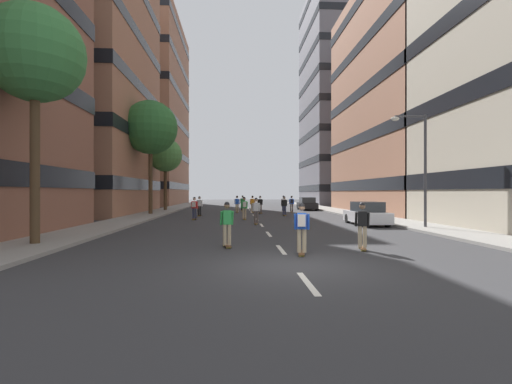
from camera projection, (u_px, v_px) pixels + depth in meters
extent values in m
plane|color=#333335|center=(253.00, 215.00, 34.09)|extent=(141.35, 141.35, 0.00)
cube|color=gray|center=(157.00, 213.00, 36.48)|extent=(3.00, 64.78, 0.14)
cube|color=gray|center=(344.00, 212.00, 37.58)|extent=(3.00, 64.78, 0.14)
cube|color=silver|center=(308.00, 283.00, 8.57)|extent=(0.16, 2.20, 0.01)
cube|color=silver|center=(281.00, 249.00, 13.57)|extent=(0.16, 2.20, 0.01)
cube|color=silver|center=(269.00, 234.00, 18.56)|extent=(0.16, 2.20, 0.01)
cube|color=silver|center=(262.00, 225.00, 23.55)|extent=(0.16, 2.20, 0.01)
cube|color=silver|center=(257.00, 219.00, 28.54)|extent=(0.16, 2.20, 0.01)
cube|color=silver|center=(254.00, 215.00, 33.53)|extent=(0.16, 2.20, 0.01)
cube|color=silver|center=(251.00, 212.00, 38.52)|extent=(0.16, 2.20, 0.01)
cube|color=silver|center=(249.00, 210.00, 43.52)|extent=(0.16, 2.20, 0.01)
cube|color=silver|center=(248.00, 208.00, 48.51)|extent=(0.16, 2.20, 0.01)
cube|color=silver|center=(247.00, 207.00, 53.50)|extent=(0.16, 2.20, 0.01)
cube|color=silver|center=(246.00, 205.00, 58.49)|extent=(0.16, 2.20, 0.01)
cube|color=silver|center=(245.00, 204.00, 63.48)|extent=(0.16, 2.20, 0.01)
cube|color=#9E6B51|center=(67.00, 68.00, 36.02)|extent=(14.65, 17.49, 29.04)
cube|color=black|center=(67.00, 185.00, 36.02)|extent=(14.77, 17.61, 1.10)
cube|color=black|center=(67.00, 136.00, 36.02)|extent=(14.77, 17.61, 1.10)
cube|color=black|center=(67.00, 87.00, 36.02)|extent=(14.77, 17.61, 1.10)
cube|color=black|center=(67.00, 39.00, 36.02)|extent=(14.77, 17.61, 1.10)
cube|color=#9E6B51|center=(138.00, 113.00, 62.14)|extent=(14.65, 22.01, 31.38)
cube|color=black|center=(138.00, 186.00, 62.14)|extent=(14.77, 22.13, 1.10)
cube|color=black|center=(138.00, 156.00, 62.14)|extent=(14.77, 22.13, 1.10)
cube|color=black|center=(138.00, 125.00, 62.14)|extent=(14.77, 22.13, 1.10)
cube|color=black|center=(138.00, 95.00, 62.14)|extent=(14.77, 22.13, 1.10)
cube|color=black|center=(138.00, 64.00, 62.14)|extent=(14.77, 22.13, 1.10)
cube|color=black|center=(138.00, 34.00, 62.14)|extent=(14.77, 22.13, 1.10)
cube|color=#9E6B51|center=(427.00, 100.00, 38.14)|extent=(14.65, 21.29, 23.80)
cube|color=black|center=(427.00, 185.00, 38.14)|extent=(14.77, 21.41, 1.10)
cube|color=black|center=(427.00, 140.00, 38.14)|extent=(14.77, 21.41, 1.10)
cube|color=black|center=(427.00, 95.00, 38.14)|extent=(14.77, 21.41, 1.10)
cube|color=black|center=(427.00, 50.00, 38.14)|extent=(14.77, 21.41, 1.10)
cube|color=black|center=(427.00, 5.00, 38.14)|extent=(14.77, 21.41, 1.10)
cube|color=slate|center=(349.00, 100.00, 64.26)|extent=(14.65, 17.47, 37.07)
cube|color=black|center=(349.00, 188.00, 64.26)|extent=(14.77, 17.59, 1.10)
cube|color=black|center=(349.00, 162.00, 64.26)|extent=(14.77, 17.59, 1.10)
cube|color=black|center=(349.00, 136.00, 64.26)|extent=(14.77, 17.59, 1.10)
cube|color=black|center=(349.00, 110.00, 64.26)|extent=(14.77, 17.59, 1.10)
cube|color=black|center=(349.00, 84.00, 64.26)|extent=(14.77, 17.59, 1.10)
cube|color=black|center=(349.00, 58.00, 64.26)|extent=(14.77, 17.59, 1.10)
cube|color=black|center=(349.00, 32.00, 64.26)|extent=(14.77, 17.59, 1.10)
cube|color=black|center=(349.00, 6.00, 64.26)|extent=(14.77, 17.59, 1.10)
cube|color=black|center=(307.00, 206.00, 43.49)|extent=(1.80, 4.40, 0.70)
cube|color=#2D3338|center=(307.00, 200.00, 43.34)|extent=(1.60, 2.10, 0.64)
cylinder|color=black|center=(298.00, 207.00, 44.89)|extent=(0.22, 0.64, 0.64)
cylinder|color=black|center=(311.00, 207.00, 44.98)|extent=(0.22, 0.64, 0.64)
cylinder|color=black|center=(303.00, 208.00, 41.99)|extent=(0.22, 0.64, 0.64)
cylinder|color=black|center=(316.00, 208.00, 42.08)|extent=(0.22, 0.64, 0.64)
cube|color=silver|center=(366.00, 217.00, 23.81)|extent=(1.80, 4.40, 0.70)
cube|color=#2D3338|center=(367.00, 207.00, 23.66)|extent=(1.60, 2.10, 0.64)
cylinder|color=black|center=(348.00, 218.00, 25.21)|extent=(0.22, 0.64, 0.64)
cylinder|color=black|center=(370.00, 218.00, 25.30)|extent=(0.22, 0.64, 0.64)
cylinder|color=black|center=(362.00, 222.00, 22.31)|extent=(0.22, 0.64, 0.64)
cylinder|color=black|center=(388.00, 222.00, 22.41)|extent=(0.22, 0.64, 0.64)
cylinder|color=#4C3823|center=(35.00, 165.00, 14.28)|extent=(0.36, 0.36, 6.16)
sphere|color=#387A3D|center=(35.00, 53.00, 14.28)|extent=(3.79, 3.79, 3.79)
cylinder|color=#4C3823|center=(165.00, 188.00, 40.94)|extent=(0.36, 0.36, 4.88)
sphere|color=#478442|center=(165.00, 155.00, 40.94)|extent=(3.78, 3.78, 3.78)
cylinder|color=#4C3823|center=(151.00, 180.00, 33.79)|extent=(0.36, 0.36, 6.30)
sphere|color=#2D6B33|center=(151.00, 127.00, 33.79)|extent=(5.00, 5.00, 5.00)
cylinder|color=#3F3F44|center=(425.00, 171.00, 21.01)|extent=(0.16, 0.16, 6.50)
cylinder|color=#3F3F44|center=(410.00, 116.00, 20.96)|extent=(1.80, 0.10, 0.10)
ellipsoid|color=silver|center=(395.00, 119.00, 20.90)|extent=(0.50, 0.30, 0.24)
cube|color=brown|center=(243.00, 210.00, 40.74)|extent=(0.32, 0.92, 0.02)
cylinder|color=#D8BF4C|center=(243.00, 211.00, 41.06)|extent=(0.19, 0.09, 0.07)
cylinder|color=#D8BF4C|center=(242.00, 211.00, 40.42)|extent=(0.19, 0.09, 0.07)
cylinder|color=black|center=(242.00, 207.00, 40.75)|extent=(0.16, 0.16, 0.80)
cylinder|color=black|center=(243.00, 207.00, 40.73)|extent=(0.16, 0.16, 0.80)
cube|color=green|center=(243.00, 201.00, 40.74)|extent=(0.34, 0.24, 0.55)
cylinder|color=green|center=(241.00, 201.00, 40.81)|extent=(0.12, 0.24, 0.55)
cylinder|color=green|center=(245.00, 201.00, 40.77)|extent=(0.12, 0.24, 0.55)
sphere|color=#997051|center=(243.00, 197.00, 40.76)|extent=(0.22, 0.22, 0.22)
sphere|color=black|center=(243.00, 196.00, 40.76)|extent=(0.21, 0.21, 0.21)
cube|color=brown|center=(237.00, 212.00, 38.05)|extent=(0.21, 0.90, 0.02)
cylinder|color=#D8BF4C|center=(237.00, 212.00, 38.37)|extent=(0.18, 0.07, 0.07)
cylinder|color=#D8BF4C|center=(237.00, 212.00, 37.73)|extent=(0.18, 0.07, 0.07)
cylinder|color=tan|center=(236.00, 208.00, 38.04)|extent=(0.14, 0.14, 0.80)
cylinder|color=tan|center=(238.00, 208.00, 38.05)|extent=(0.14, 0.14, 0.80)
cube|color=blue|center=(237.00, 201.00, 38.05)|extent=(0.32, 0.20, 0.55)
cylinder|color=blue|center=(235.00, 202.00, 38.08)|extent=(0.09, 0.23, 0.55)
cylinder|color=blue|center=(239.00, 202.00, 38.11)|extent=(0.09, 0.23, 0.55)
sphere|color=tan|center=(237.00, 197.00, 38.07)|extent=(0.22, 0.22, 0.22)
sphere|color=black|center=(237.00, 197.00, 38.07)|extent=(0.21, 0.21, 0.21)
cube|color=brown|center=(253.00, 212.00, 38.03)|extent=(0.27, 0.91, 0.02)
cylinder|color=#D8BF4C|center=(253.00, 212.00, 38.35)|extent=(0.18, 0.08, 0.07)
cylinder|color=#D8BF4C|center=(252.00, 212.00, 37.71)|extent=(0.18, 0.08, 0.07)
cylinder|color=tan|center=(252.00, 208.00, 38.03)|extent=(0.15, 0.15, 0.80)
cylinder|color=tan|center=(253.00, 208.00, 38.03)|extent=(0.15, 0.15, 0.80)
cube|color=orange|center=(253.00, 201.00, 38.03)|extent=(0.33, 0.22, 0.55)
cylinder|color=orange|center=(250.00, 202.00, 38.08)|extent=(0.11, 0.24, 0.55)
cylinder|color=orange|center=(255.00, 202.00, 38.08)|extent=(0.11, 0.24, 0.55)
sphere|color=tan|center=(253.00, 197.00, 38.05)|extent=(0.22, 0.22, 0.22)
sphere|color=black|center=(253.00, 197.00, 38.05)|extent=(0.21, 0.21, 0.21)
cube|color=brown|center=(244.00, 219.00, 28.19)|extent=(0.29, 0.92, 0.02)
cylinder|color=#D8BF4C|center=(244.00, 219.00, 28.51)|extent=(0.19, 0.09, 0.07)
cylinder|color=#D8BF4C|center=(245.00, 220.00, 27.87)|extent=(0.19, 0.09, 0.07)
cylinder|color=tan|center=(243.00, 213.00, 28.18)|extent=(0.15, 0.15, 0.80)
cylinder|color=tan|center=(245.00, 213.00, 28.20)|extent=(0.15, 0.15, 0.80)
cube|color=green|center=(244.00, 205.00, 28.19)|extent=(0.34, 0.23, 0.55)
cylinder|color=green|center=(241.00, 205.00, 28.21)|extent=(0.11, 0.24, 0.55)
cylinder|color=green|center=(247.00, 205.00, 28.27)|extent=(0.11, 0.24, 0.55)
sphere|color=#997051|center=(244.00, 199.00, 28.21)|extent=(0.22, 0.22, 0.22)
sphere|color=black|center=(244.00, 198.00, 28.21)|extent=(0.21, 0.21, 0.21)
cube|color=beige|center=(245.00, 204.00, 28.01)|extent=(0.27, 0.19, 0.40)
cube|color=brown|center=(362.00, 248.00, 13.46)|extent=(0.39, 0.92, 0.02)
cylinder|color=#D8BF4C|center=(361.00, 248.00, 13.78)|extent=(0.19, 0.11, 0.07)
cylinder|color=#D8BF4C|center=(364.00, 250.00, 13.15)|extent=(0.19, 0.11, 0.07)
cylinder|color=tan|center=(360.00, 237.00, 13.48)|extent=(0.17, 0.17, 0.80)
cylinder|color=tan|center=(365.00, 237.00, 13.45)|extent=(0.17, 0.17, 0.80)
cube|color=black|center=(362.00, 219.00, 13.46)|extent=(0.36, 0.26, 0.55)
cylinder|color=black|center=(356.00, 219.00, 13.55)|extent=(0.14, 0.24, 0.55)
cylinder|color=black|center=(368.00, 219.00, 13.48)|extent=(0.14, 0.24, 0.55)
sphere|color=#997051|center=(362.00, 206.00, 13.48)|extent=(0.22, 0.22, 0.22)
sphere|color=black|center=(362.00, 205.00, 13.48)|extent=(0.21, 0.21, 0.21)
cube|color=brown|center=(260.00, 213.00, 36.37)|extent=(0.35, 0.92, 0.02)
cylinder|color=#D8BF4C|center=(259.00, 213.00, 36.69)|extent=(0.19, 0.10, 0.07)
cylinder|color=#D8BF4C|center=(261.00, 213.00, 36.06)|extent=(0.19, 0.10, 0.07)
cylinder|color=#594C47|center=(259.00, 209.00, 36.35)|extent=(0.16, 0.16, 0.80)
cylinder|color=#594C47|center=(261.00, 209.00, 36.39)|extent=(0.16, 0.16, 0.80)
cube|color=black|center=(260.00, 202.00, 36.37)|extent=(0.35, 0.25, 0.55)
cylinder|color=black|center=(258.00, 202.00, 36.37)|extent=(0.13, 0.24, 0.55)
cylinder|color=black|center=(262.00, 202.00, 36.47)|extent=(0.13, 0.24, 0.55)
sphere|color=tan|center=(260.00, 197.00, 36.39)|extent=(0.22, 0.22, 0.22)
sphere|color=black|center=(260.00, 197.00, 36.39)|extent=(0.21, 0.21, 0.21)
cube|color=brown|center=(292.00, 212.00, 38.25)|extent=(0.28, 0.91, 0.02)
cylinder|color=#D8BF4C|center=(291.00, 212.00, 38.57)|extent=(0.19, 0.09, 0.07)
cylinder|color=#D8BF4C|center=(292.00, 212.00, 37.93)|extent=(0.19, 0.09, 0.07)
cylinder|color=#594C47|center=(291.00, 208.00, 38.25)|extent=(0.15, 0.15, 0.80)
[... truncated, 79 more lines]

